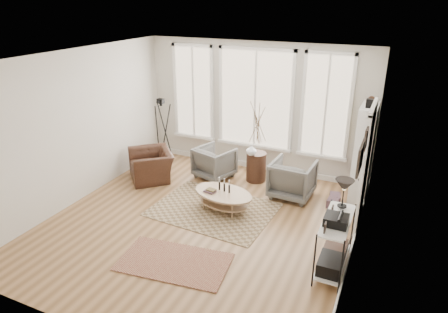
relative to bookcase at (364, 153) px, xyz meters
The scene contains 17 objects.
room 3.30m from the bookcase, 137.70° to the right, with size 5.50×5.54×2.90m.
bay_window 2.57m from the bookcase, 168.63° to the left, with size 4.14×0.12×2.24m.
door 1.10m from the bookcase, 82.91° to the right, with size 0.09×1.06×2.22m.
bookcase is the anchor object (origin of this frame).
low_shelf 2.56m from the bookcase, 91.28° to the right, with size 0.38×1.08×1.30m.
wall_art 2.66m from the bookcase, 86.75° to the right, with size 0.04×0.88×0.44m.
rug_main 3.10m from the bookcase, 145.15° to the right, with size 2.22×1.66×0.01m, color brown.
rug_runner 4.19m from the bookcase, 123.77° to the right, with size 1.67×0.93×0.01m, color maroon.
coffee_table 2.86m from the bookcase, 144.43° to the right, with size 1.29×0.94×0.54m.
armchair_left 3.13m from the bookcase, behind, with size 0.75×0.77×0.70m, color #5F5E5A.
armchair_right 1.46m from the bookcase, 156.75° to the right, with size 0.81×0.83×0.76m, color #5F5E5A.
side_table 2.15m from the bookcase, behind, with size 0.43×0.43×1.80m.
vase 2.24m from the bookcase, behind, with size 0.22×0.22×0.23m, color silver.
accent_chair 4.44m from the bookcase, 166.99° to the right, with size 0.86×0.98×0.64m, color #3C2318.
tripod_camera 4.56m from the bookcase, behind, with size 0.55×0.55×1.57m.
book_stack_near 1.04m from the bookcase, 132.58° to the right, with size 0.20×0.26×0.17m, color brown.
book_stack_far 1.14m from the bookcase, 121.51° to the right, with size 0.20×0.26×0.17m, color brown.
Camera 1 is at (2.94, -5.43, 3.79)m, focal length 32.00 mm.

